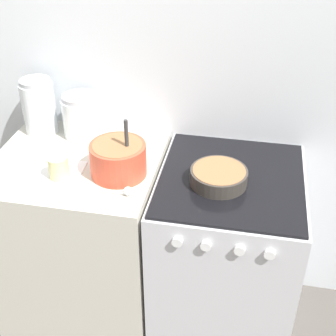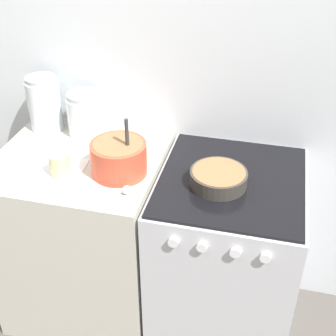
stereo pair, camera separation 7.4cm
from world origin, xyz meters
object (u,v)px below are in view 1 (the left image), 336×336
at_px(storage_jar_left, 39,110).
at_px(tin_can, 59,168).
at_px(mixing_bowl, 118,157).
at_px(baking_pan, 219,176).
at_px(storage_jar_middle, 82,118).
at_px(stove, 224,257).

distance_m(storage_jar_left, tin_can, 0.44).
relative_size(mixing_bowl, storage_jar_left, 0.97).
xyz_separation_m(baking_pan, storage_jar_middle, (-0.67, 0.27, 0.05)).
height_order(baking_pan, storage_jar_middle, storage_jar_middle).
bearing_deg(tin_can, storage_jar_middle, 94.63).
bearing_deg(storage_jar_left, storage_jar_middle, 0.00).
xyz_separation_m(mixing_bowl, baking_pan, (0.41, 0.01, -0.05)).
height_order(stove, storage_jar_middle, storage_jar_middle).
height_order(stove, storage_jar_left, storage_jar_left).
height_order(baking_pan, tin_can, tin_can).
bearing_deg(baking_pan, storage_jar_left, 162.70).
bearing_deg(storage_jar_middle, baking_pan, -22.16).
distance_m(storage_jar_left, storage_jar_middle, 0.21).
height_order(mixing_bowl, storage_jar_middle, mixing_bowl).
distance_m(storage_jar_middle, tin_can, 0.36).
distance_m(mixing_bowl, storage_jar_left, 0.54).
relative_size(storage_jar_middle, tin_can, 2.01).
bearing_deg(storage_jar_middle, tin_can, -85.37).
height_order(stove, mixing_bowl, mixing_bowl).
bearing_deg(storage_jar_middle, storage_jar_left, 180.00).
bearing_deg(storage_jar_middle, mixing_bowl, -47.77).
bearing_deg(baking_pan, mixing_bowl, -178.51).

